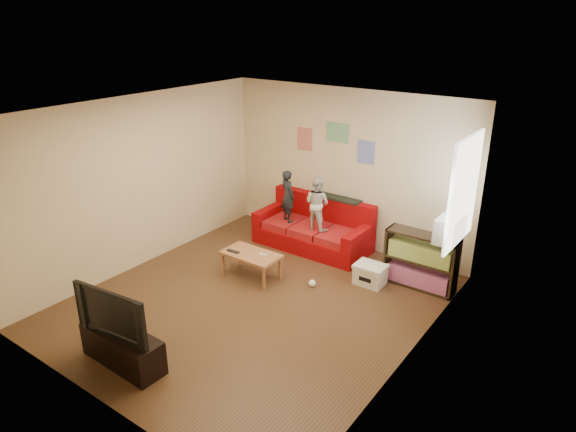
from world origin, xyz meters
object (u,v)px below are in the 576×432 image
Objects in this scene: child_a at (288,196)px; television at (117,310)px; sofa at (315,230)px; child_b at (317,203)px; coffee_table at (251,257)px; bookshelf at (420,263)px; tv_stand at (123,348)px; file_box at (370,274)px.

television is at bearing 121.02° from child_a.
child_a is at bearing -159.63° from sofa.
child_b is at bearing -48.61° from sofa.
child_b is 1.01× the size of coffee_table.
coffee_table is 2.53m from bookshelf.
child_b reaches higher than coffee_table.
television reaches higher than tv_stand.
coffee_table is 1.96× the size of file_box.
child_b is at bearing 176.31° from bookshelf.
file_box is (1.27, -0.49, -0.71)m from child_b.
coffee_table is at bearing -150.69° from bookshelf.
child_b reaches higher than bookshelf.
coffee_table is 0.87× the size of television.
bookshelf is 2.31× the size of file_box.
child_b is at bearing -155.05° from child_a.
child_a is 2.00× the size of file_box.
sofa is at bearing 155.28° from file_box.
bookshelf is at bearing -178.70° from child_b.
bookshelf is (2.04, -0.29, 0.08)m from sofa.
tv_stand is (-0.19, -3.85, -0.66)m from child_b.
child_a reaches higher than bookshelf.
sofa is 0.76m from child_a.
child_a is at bearing 165.44° from file_box.
coffee_table is at bearing -96.22° from sofa.
coffee_table is (0.29, -1.36, -0.53)m from child_a.
tv_stand is at bearing -119.22° from bookshelf.
tv_stand reaches higher than file_box.
tv_stand is at bearing 173.86° from television.
tv_stand is at bearing -113.52° from file_box.
bookshelf reaches higher than tv_stand.
child_a is 2.55m from bookshelf.
coffee_table is at bearing 126.79° from child_a.
television reaches higher than sofa.
sofa is 2.21× the size of coffee_table.
television is (-2.08, -3.73, 0.34)m from bookshelf.
sofa is 1.54m from coffee_table.
coffee_table is 1.82m from file_box.
television is (0.12, -2.49, 0.37)m from coffee_table.
bookshelf is (2.49, -0.12, -0.50)m from child_a.
file_box is 3.71m from television.
sofa is at bearing 83.78° from coffee_table.
child_a is 3.87m from television.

